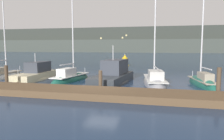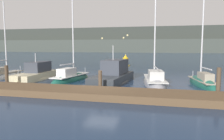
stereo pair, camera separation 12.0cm
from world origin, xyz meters
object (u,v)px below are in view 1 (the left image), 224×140
(sailboat_berth_4, at_px, (71,79))
(sailboat_berth_6, at_px, (155,82))
(channel_buoy, at_px, (125,61))
(sailboat_berth_7, at_px, (202,84))
(sailboat_berth_2, at_px, (3,77))
(motorboat_berth_5, at_px, (113,78))
(motorboat_berth_3, at_px, (36,77))

(sailboat_berth_4, xyz_separation_m, sailboat_berth_6, (8.08, -0.02, -0.01))
(sailboat_berth_6, height_order, channel_buoy, sailboat_berth_6)
(sailboat_berth_7, bearing_deg, sailboat_berth_2, -179.33)
(sailboat_berth_6, bearing_deg, motorboat_berth_5, 179.91)
(motorboat_berth_3, xyz_separation_m, sailboat_berth_4, (3.86, -0.02, -0.13))
(motorboat_berth_3, height_order, channel_buoy, motorboat_berth_3)
(sailboat_berth_2, xyz_separation_m, channel_buoy, (9.99, 17.38, 0.65))
(sailboat_berth_6, distance_m, channel_buoy, 18.25)
(sailboat_berth_7, xyz_separation_m, channel_buoy, (-9.73, 17.15, 0.66))
(motorboat_berth_3, bearing_deg, channel_buoy, 70.19)
(motorboat_berth_3, bearing_deg, sailboat_berth_6, -0.20)
(sailboat_berth_7, bearing_deg, channel_buoy, 119.55)
(motorboat_berth_5, height_order, sailboat_berth_7, sailboat_berth_7)
(sailboat_berth_2, relative_size, sailboat_berth_6, 0.84)
(channel_buoy, bearing_deg, motorboat_berth_3, -109.81)
(motorboat_berth_3, bearing_deg, sailboat_berth_4, -0.29)
(motorboat_berth_3, distance_m, motorboat_berth_5, 8.12)
(sailboat_berth_6, bearing_deg, sailboat_berth_4, 179.84)
(sailboat_berth_6, bearing_deg, sailboat_berth_2, -179.79)
(motorboat_berth_5, relative_size, sailboat_berth_7, 0.86)
(sailboat_berth_2, distance_m, sailboat_berth_6, 15.70)
(sailboat_berth_6, relative_size, sailboat_berth_7, 1.18)
(sailboat_berth_2, distance_m, motorboat_berth_5, 11.89)
(motorboat_berth_3, relative_size, sailboat_berth_7, 0.75)
(sailboat_berth_4, distance_m, sailboat_berth_7, 12.09)
(sailboat_berth_4, bearing_deg, sailboat_berth_2, -179.40)
(sailboat_berth_2, bearing_deg, motorboat_berth_3, 1.51)
(sailboat_berth_4, relative_size, sailboat_berth_6, 0.91)
(motorboat_berth_5, bearing_deg, sailboat_berth_6, -0.09)
(sailboat_berth_2, height_order, motorboat_berth_5, sailboat_berth_2)
(sailboat_berth_7, distance_m, channel_buoy, 19.73)
(sailboat_berth_2, bearing_deg, motorboat_berth_5, 0.31)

